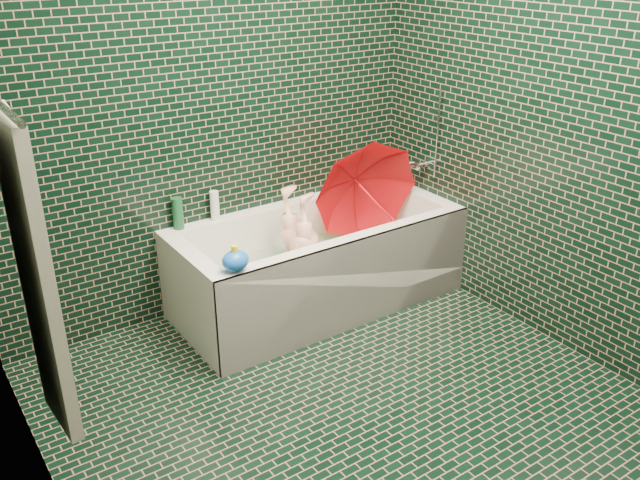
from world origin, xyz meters
TOP-DOWN VIEW (x-y plane):
  - floor at (0.00, 0.00)m, footprint 2.80×2.80m
  - wall_back at (0.00, 1.40)m, footprint 2.80×0.00m
  - wall_left at (-1.30, 0.00)m, footprint 0.00×2.80m
  - wall_right at (1.30, 0.00)m, footprint 0.00×2.80m
  - bathtub at (0.45, 1.01)m, footprint 1.70×0.75m
  - bath_mat at (0.45, 1.02)m, footprint 1.35×0.47m
  - water at (0.45, 1.02)m, footprint 1.48×0.53m
  - towel_rail at (-1.25, 0.25)m, footprint 0.02×0.58m
  - towel at (-1.24, 0.24)m, footprint 0.08×0.44m
  - faucet at (1.26, 1.02)m, footprint 0.18×0.19m
  - child at (0.34, 1.01)m, footprint 0.92×0.34m
  - umbrella at (0.84, 0.98)m, footprint 0.93×0.85m
  - soap_bottle_a at (1.25, 1.33)m, footprint 0.13×0.13m
  - soap_bottle_b at (1.22, 1.34)m, footprint 0.09×0.10m
  - soap_bottle_c at (1.20, 1.37)m, footprint 0.15×0.15m
  - bottle_right_tall at (1.11, 1.32)m, footprint 0.07×0.07m
  - bottle_right_pump at (1.21, 1.35)m, footprint 0.06×0.06m
  - bottle_left_tall at (-0.27, 1.36)m, footprint 0.07×0.07m
  - bottle_left_short at (-0.04, 1.35)m, footprint 0.06×0.06m
  - rubber_duck at (1.11, 1.36)m, footprint 0.11×0.09m
  - bath_toy at (-0.26, 0.70)m, footprint 0.15×0.12m

SIDE VIEW (x-z plane):
  - floor at x=0.00m, z-range 0.00..0.00m
  - bath_mat at x=0.45m, z-range 0.15..0.16m
  - bathtub at x=0.45m, z-range -0.06..0.49m
  - water at x=0.45m, z-range 0.30..0.30m
  - child at x=0.34m, z-range 0.16..0.46m
  - soap_bottle_a at x=1.25m, z-range 0.42..0.68m
  - soap_bottle_b at x=1.22m, z-range 0.46..0.64m
  - soap_bottle_c at x=1.20m, z-range 0.46..0.64m
  - rubber_duck at x=1.11m, z-range 0.55..0.64m
  - umbrella at x=0.84m, z-range 0.14..1.05m
  - bath_toy at x=-0.26m, z-range 0.54..0.68m
  - bottle_left_short at x=-0.04m, z-range 0.55..0.73m
  - bottle_left_tall at x=-0.27m, z-range 0.55..0.73m
  - bottle_right_pump at x=1.21m, z-range 0.55..0.74m
  - bottle_right_tall at x=1.11m, z-range 0.55..0.76m
  - faucet at x=1.26m, z-range 0.50..1.05m
  - towel at x=-1.24m, z-range 0.47..1.59m
  - wall_back at x=0.00m, z-range -0.15..2.65m
  - wall_left at x=-1.30m, z-range -0.15..2.65m
  - wall_right at x=1.30m, z-range -0.15..2.65m
  - towel_rail at x=-1.25m, z-range 1.59..1.61m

